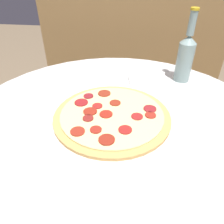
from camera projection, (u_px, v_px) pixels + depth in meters
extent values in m
cylinder|color=silver|center=(115.00, 195.00, 0.89)|extent=(0.10, 0.10, 0.73)
cylinder|color=silver|center=(116.00, 123.00, 0.67)|extent=(0.99, 0.99, 0.02)
cube|color=olive|center=(133.00, 8.00, 1.34)|extent=(1.23, 0.04, 1.84)
cylinder|color=tan|center=(112.00, 116.00, 0.67)|extent=(0.36, 0.36, 0.01)
cylinder|color=beige|center=(112.00, 114.00, 0.66)|extent=(0.31, 0.31, 0.01)
cylinder|color=maroon|center=(137.00, 115.00, 0.65)|extent=(0.04, 0.04, 0.00)
cylinder|color=maroon|center=(150.00, 109.00, 0.68)|extent=(0.04, 0.04, 0.00)
cylinder|color=maroon|center=(97.00, 106.00, 0.69)|extent=(0.03, 0.03, 0.00)
cylinder|color=maroon|center=(125.00, 130.00, 0.60)|extent=(0.04, 0.04, 0.00)
cylinder|color=maroon|center=(96.00, 130.00, 0.60)|extent=(0.03, 0.03, 0.00)
cylinder|color=maroon|center=(90.00, 111.00, 0.67)|extent=(0.04, 0.04, 0.00)
cylinder|color=maroon|center=(107.00, 140.00, 0.56)|extent=(0.04, 0.04, 0.00)
cylinder|color=maroon|center=(88.00, 96.00, 0.74)|extent=(0.03, 0.03, 0.00)
cylinder|color=maroon|center=(151.00, 115.00, 0.65)|extent=(0.03, 0.03, 0.00)
cylinder|color=maroon|center=(104.00, 93.00, 0.75)|extent=(0.04, 0.04, 0.00)
cylinder|color=maroon|center=(115.00, 103.00, 0.71)|extent=(0.04, 0.04, 0.00)
cylinder|color=maroon|center=(88.00, 118.00, 0.64)|extent=(0.03, 0.03, 0.00)
cylinder|color=maroon|center=(81.00, 102.00, 0.71)|extent=(0.04, 0.04, 0.00)
cylinder|color=maroon|center=(78.00, 131.00, 0.59)|extent=(0.04, 0.04, 0.00)
cylinder|color=maroon|center=(106.00, 113.00, 0.66)|extent=(0.04, 0.04, 0.00)
cylinder|color=gray|center=(184.00, 62.00, 0.83)|extent=(0.06, 0.06, 0.15)
cone|color=gray|center=(189.00, 39.00, 0.78)|extent=(0.06, 0.06, 0.03)
cylinder|color=gray|center=(192.00, 23.00, 0.75)|extent=(0.03, 0.03, 0.08)
cylinder|color=gold|center=(195.00, 9.00, 0.72)|extent=(0.03, 0.03, 0.01)
cube|color=white|center=(146.00, 80.00, 0.87)|extent=(0.15, 0.10, 0.01)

